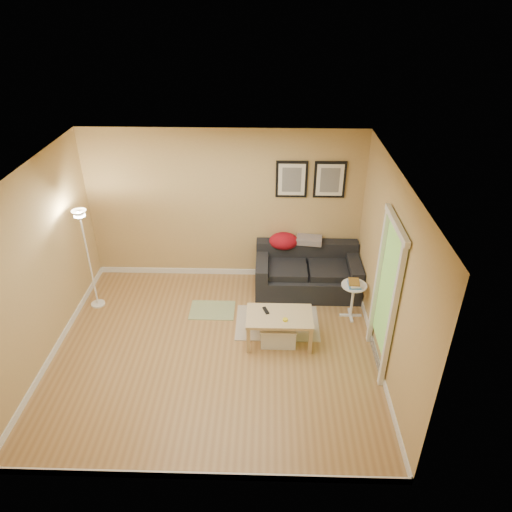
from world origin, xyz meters
The scene contains 25 objects.
floor centered at (0.00, 0.00, 0.00)m, with size 4.50×4.50×0.00m, color #A57B46.
ceiling centered at (0.00, 0.00, 2.60)m, with size 4.50×4.50×0.00m, color white.
wall_back centered at (0.00, 2.00, 1.30)m, with size 4.50×4.50×0.00m, color tan.
wall_front centered at (0.00, -2.00, 1.30)m, with size 4.50×4.50×0.00m, color tan.
wall_left centered at (-2.25, 0.00, 1.30)m, with size 4.00×4.00×0.00m, color tan.
wall_right centered at (2.25, 0.00, 1.30)m, with size 4.00×4.00×0.00m, color tan.
baseboard_back centered at (0.00, 1.99, 0.05)m, with size 4.50×0.02×0.10m, color white.
baseboard_front centered at (0.00, -1.99, 0.05)m, with size 4.50×0.02×0.10m, color white.
baseboard_left centered at (-2.24, 0.00, 0.05)m, with size 0.02×4.00×0.10m, color white.
baseboard_right centered at (2.24, 0.00, 0.05)m, with size 0.02×4.00×0.10m, color white.
sofa centered at (1.38, 1.53, 0.38)m, with size 1.70×0.90×0.75m, color black, non-canonical shape.
red_throw centered at (0.98, 1.83, 0.77)m, with size 0.48×0.36×0.28m, color maroon, non-canonical shape.
plaid_throw centered at (1.41, 1.86, 0.78)m, with size 0.42×0.26×0.10m, color tan, non-canonical shape.
framed_print_left centered at (1.08, 1.98, 1.80)m, with size 0.50×0.04×0.60m, color black, non-canonical shape.
framed_print_right centered at (1.68, 1.98, 1.80)m, with size 0.50×0.04×0.60m, color black, non-canonical shape.
area_rug centered at (0.88, 0.62, 0.01)m, with size 1.25×0.85×0.01m, color beige.
green_runner centered at (-0.14, 0.91, 0.01)m, with size 0.70×0.50×0.01m, color #668C4C.
coffee_table centered at (0.90, 0.22, 0.23)m, with size 0.93×0.57×0.46m, color tan, non-canonical shape.
remote_control centered at (0.70, 0.31, 0.47)m, with size 0.05×0.16×0.02m, color black.
tape_roll centered at (0.97, 0.10, 0.48)m, with size 0.07×0.07×0.03m, color yellow.
storage_bin centered at (0.89, 0.20, 0.16)m, with size 0.51×0.37×0.31m, color white, non-canonical shape.
side_table centered at (2.02, 0.84, 0.29)m, with size 0.38×0.38×0.58m, color white, non-canonical shape.
book_stack centered at (2.02, 0.82, 0.62)m, with size 0.18×0.24×0.07m, color teal, non-canonical shape.
floor_lamp centered at (-2.00, 1.02, 0.79)m, with size 0.22×0.22×1.67m, color white, non-canonical shape.
doorway centered at (2.20, -0.15, 1.02)m, with size 0.12×1.01×2.13m, color white, non-canonical shape.
Camera 1 is at (0.72, -5.04, 4.53)m, focal length 33.05 mm.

